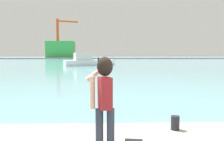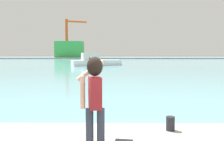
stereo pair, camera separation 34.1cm
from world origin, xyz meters
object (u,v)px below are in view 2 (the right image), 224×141
boat_moored (95,61)px  warehouse_left (70,49)px  person_photographer (94,95)px  port_crane (69,35)px  harbor_bollard (170,124)px

boat_moored → warehouse_left: size_ratio=0.86×
person_photographer → port_crane: bearing=-2.0°
harbor_bollard → warehouse_left: warehouse_left is taller
harbor_bollard → port_crane: 90.84m
harbor_bollard → port_crane: (-19.17, 88.38, 8.53)m
person_photographer → boat_moored: boat_moored is taller
boat_moored → person_photographer: bearing=-108.2°
harbor_bollard → person_photographer: bearing=-142.5°
warehouse_left → boat_moored: bearing=-74.8°
person_photographer → boat_moored: (-2.94, 36.71, -0.75)m
harbor_bollard → port_crane: size_ratio=0.02×
person_photographer → port_crane: size_ratio=0.12×
person_photographer → harbor_bollard: (1.66, 1.27, -0.90)m
person_photographer → harbor_bollard: bearing=-65.6°
port_crane → boat_moored: bearing=-74.6°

